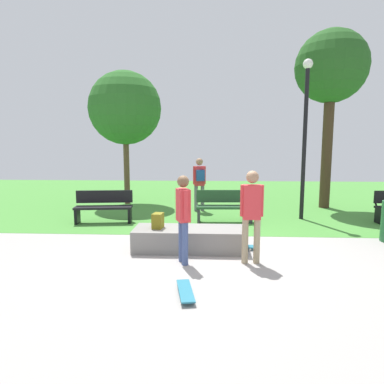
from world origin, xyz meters
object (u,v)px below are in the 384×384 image
Objects in this scene: skateboard_by_ledge at (185,291)px; tree_broad_elm at (331,69)px; skater_performing_trick at (183,213)px; lamp_post at (305,125)px; concrete_ledge at (190,239)px; tree_slender_maple at (125,108)px; pedestrian_with_backpack at (199,179)px; park_bench_near_path at (224,206)px; park_bench_center_lawn at (104,206)px; skater_watching at (252,210)px; skateboard_spare at (237,246)px; backpack_on_ledge at (158,221)px.

skateboard_by_ledge is 0.14× the size of tree_broad_elm.
lamp_post reaches higher than skater_performing_trick.
concrete_ledge is 1.43× the size of skater_performing_trick.
pedestrian_with_backpack is (2.78, -1.40, -2.46)m from tree_slender_maple.
tree_broad_elm is 5.80m from pedestrian_with_backpack.
concrete_ledge is 0.48× the size of tree_slender_maple.
tree_broad_elm is at bearing -3.80° from tree_slender_maple.
park_bench_center_lawn is (-3.44, -0.25, 0.00)m from park_bench_near_path.
skater_watching is 1.06× the size of park_bench_center_lawn.
park_bench_near_path is 5.53m from tree_slender_maple.
tree_slender_maple is 0.81× the size of tree_broad_elm.
skateboard_by_ledge is 0.51× the size of park_bench_near_path.
skater_watching reaches higher than park_bench_near_path.
tree_slender_maple reaches higher than concrete_ledge.
skater_performing_trick is 2.03× the size of skateboard_spare.
park_bench_near_path is at bearing 72.48° from concrete_ledge.
skateboard_by_ledge is 0.17× the size of tree_slender_maple.
tree_slender_maple reaches higher than pedestrian_with_backpack.
backpack_on_ledge is 2.39m from skateboard_by_ledge.
skater_performing_trick is 5.06m from pedestrian_with_backpack.
park_bench_center_lawn is at bearing -158.90° from tree_broad_elm.
skateboard_by_ledge is 6.80m from lamp_post.
park_bench_near_path is (-0.16, 2.59, 0.42)m from skateboard_spare.
skateboard_spare is at bearing 102.45° from skater_watching.
concrete_ledge is at bearing -64.30° from tree_slender_maple.
tree_broad_elm is (3.64, 2.48, 4.25)m from park_bench_near_path.
backpack_on_ledge is 1.77m from skateboard_spare.
skateboard_spare is (1.00, 0.07, -0.17)m from concrete_ledge.
tree_slender_maple reaches higher than skater_watching.
skateboard_by_ledge and skateboard_spare have the same top height.
skateboard_by_ledge is 0.46× the size of pedestrian_with_backpack.
concrete_ledge is 0.51× the size of lamp_post.
skateboard_by_ledge is at bearing -70.60° from tree_slender_maple.
skater_watching is at bearing -116.57° from lamp_post.
tree_slender_maple reaches higher than skateboard_spare.
lamp_post reaches higher than skater_watching.
skateboard_spare is 0.50× the size of park_bench_center_lawn.
skateboard_spare is at bearing -124.88° from lamp_post.
skater_watching is at bearing 52.01° from skateboard_by_ledge.
park_bench_center_lawn is at bearing -88.15° from tree_slender_maple.
backpack_on_ledge is 5.45m from lamp_post.
backpack_on_ledge is 0.18× the size of skater_watching.
lamp_post is (3.11, 5.41, 2.71)m from skateboard_by_ledge.
skateboard_by_ledge is at bearing -84.35° from skater_performing_trick.
skateboard_by_ledge is (0.06, -2.23, -0.17)m from concrete_ledge.
skater_performing_trick reaches higher than backpack_on_ledge.
skater_watching is 0.98× the size of pedestrian_with_backpack.
skater_performing_trick is (-0.08, -0.85, 0.73)m from concrete_ledge.
skater_performing_trick is 1.02× the size of park_bench_near_path.
pedestrian_with_backpack is at bearing -168.14° from tree_broad_elm.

